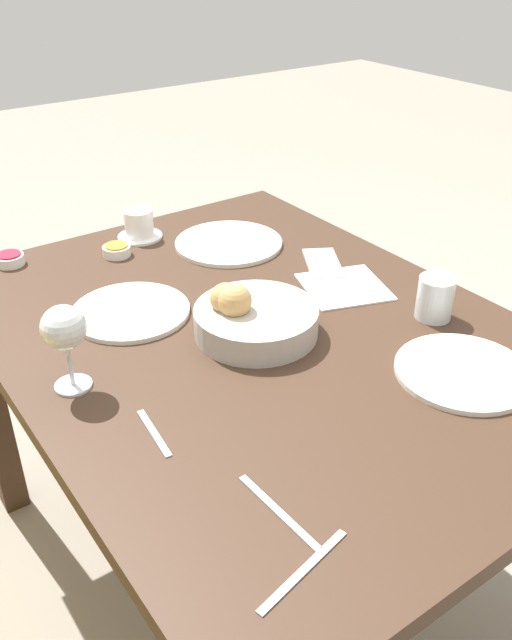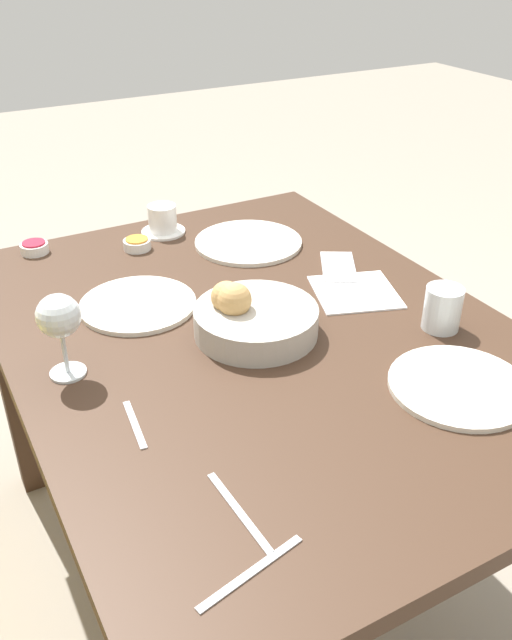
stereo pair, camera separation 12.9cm
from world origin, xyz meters
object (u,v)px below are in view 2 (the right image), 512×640
(jam_bowl_honey, at_px, (137,244))
(spoon_coffee, at_px, (135,424))
(plate_near_right, at_px, (248,242))
(water_tumbler, at_px, (443,308))
(wine_glass, at_px, (59,319))
(fork_silver, at_px, (251,573))
(napkin, at_px, (355,292))
(cell_phone, at_px, (338,267))
(plate_near_left, at_px, (459,386))
(plate_far_center, at_px, (138,304))
(coffee_cup, at_px, (163,221))
(knife_silver, at_px, (239,511))
(jam_bowl_berry, at_px, (34,248))
(bread_basket, at_px, (253,318))

(jam_bowl_honey, height_order, spoon_coffee, jam_bowl_honey)
(plate_near_right, relative_size, jam_bowl_honey, 3.98)
(water_tumbler, height_order, spoon_coffee, water_tumbler)
(wine_glass, bearing_deg, jam_bowl_honey, -33.45)
(fork_silver, distance_m, napkin, 0.75)
(wine_glass, xyz_separation_m, cell_phone, (0.11, -0.65, -0.11))
(plate_near_left, height_order, spoon_coffee, plate_near_left)
(plate_near_left, xyz_separation_m, plate_near_right, (0.69, 0.04, 0.00))
(plate_far_center, distance_m, coffee_cup, 0.38)
(plate_near_right, xyz_separation_m, napkin, (-0.33, -0.08, -0.00))
(coffee_cup, xyz_separation_m, spoon_coffee, (-0.68, 0.32, -0.03))
(jam_bowl_honey, relative_size, knife_silver, 0.40)
(knife_silver, distance_m, cell_phone, 0.76)
(plate_far_center, height_order, cell_phone, plate_far_center)
(plate_far_center, distance_m, cell_phone, 0.46)
(spoon_coffee, bearing_deg, coffee_cup, -25.36)
(jam_bowl_berry, xyz_separation_m, cell_phone, (-0.42, -0.59, -0.01))
(coffee_cup, height_order, napkin, coffee_cup)
(bread_basket, relative_size, knife_silver, 1.45)
(bread_basket, relative_size, fork_silver, 1.46)
(jam_bowl_honey, relative_size, cell_phone, 0.39)
(plate_near_left, relative_size, coffee_cup, 2.16)
(jam_bowl_berry, xyz_separation_m, napkin, (-0.53, -0.55, -0.01))
(spoon_coffee, bearing_deg, jam_bowl_berry, -0.85)
(water_tumbler, relative_size, jam_bowl_honey, 1.31)
(fork_silver, relative_size, spoon_coffee, 1.32)
(jam_bowl_berry, height_order, knife_silver, jam_bowl_berry)
(bread_basket, distance_m, plate_near_left, 0.39)
(knife_silver, bearing_deg, plate_near_left, -81.55)
(wine_glass, relative_size, jam_bowl_berry, 2.37)
(plate_far_center, bearing_deg, bread_basket, -142.36)
(wine_glass, bearing_deg, water_tumbler, -105.96)
(bread_basket, bearing_deg, water_tumbler, -115.43)
(plate_near_right, distance_m, fork_silver, 0.97)
(plate_far_center, bearing_deg, jam_bowl_honey, -19.90)
(wine_glass, height_order, knife_silver, wine_glass)
(water_tumbler, relative_size, cell_phone, 0.52)
(coffee_cup, height_order, jam_bowl_honey, coffee_cup)
(plate_near_left, xyz_separation_m, water_tumbler, (0.17, -0.11, 0.04))
(coffee_cup, height_order, spoon_coffee, coffee_cup)
(knife_silver, bearing_deg, spoon_coffee, 14.13)
(plate_near_left, bearing_deg, spoon_coffee, 71.54)
(plate_near_left, distance_m, wine_glass, 0.68)
(water_tumbler, height_order, knife_silver, water_tumbler)
(fork_silver, bearing_deg, jam_bowl_berry, 0.95)
(plate_near_right, distance_m, wine_glass, 0.64)
(plate_far_center, distance_m, spoon_coffee, 0.38)
(plate_near_left, bearing_deg, jam_bowl_berry, 29.56)
(plate_near_right, height_order, coffee_cup, coffee_cup)
(fork_silver, distance_m, knife_silver, 0.10)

